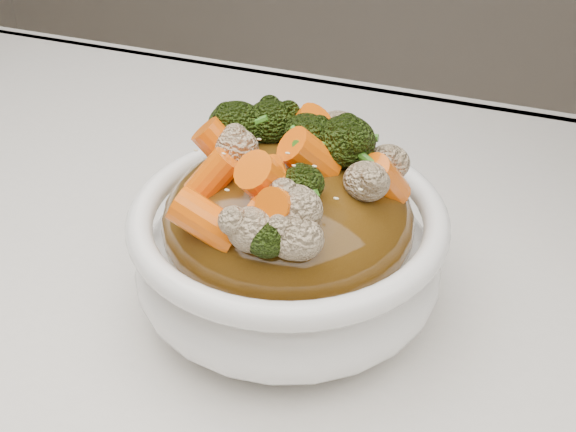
% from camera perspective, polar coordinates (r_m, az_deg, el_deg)
% --- Properties ---
extents(tablecloth, '(1.20, 0.80, 0.04)m').
position_cam_1_polar(tablecloth, '(0.45, -8.66, -11.01)').
color(tablecloth, silver).
rests_on(tablecloth, dining_table).
extents(bowl, '(0.21, 0.21, 0.08)m').
position_cam_1_polar(bowl, '(0.43, 0.00, -3.20)').
color(bowl, white).
rests_on(bowl, tablecloth).
extents(sauce_base, '(0.17, 0.17, 0.09)m').
position_cam_1_polar(sauce_base, '(0.41, 0.00, -0.31)').
color(sauce_base, '#4F310D').
rests_on(sauce_base, bowl).
extents(carrots, '(0.17, 0.17, 0.05)m').
position_cam_1_polar(carrots, '(0.38, 0.00, 6.54)').
color(carrots, '#FF6608').
rests_on(carrots, sauce_base).
extents(broccoli, '(0.17, 0.17, 0.04)m').
position_cam_1_polar(broccoli, '(0.38, 0.00, 6.42)').
color(broccoli, black).
rests_on(broccoli, sauce_base).
extents(cauliflower, '(0.17, 0.17, 0.03)m').
position_cam_1_polar(cauliflower, '(0.39, 0.00, 6.19)').
color(cauliflower, tan).
rests_on(cauliflower, sauce_base).
extents(scallions, '(0.12, 0.12, 0.02)m').
position_cam_1_polar(scallions, '(0.38, 0.00, 6.66)').
color(scallions, '#33711A').
rests_on(scallions, sauce_base).
extents(sesame_seeds, '(0.15, 0.15, 0.01)m').
position_cam_1_polar(sesame_seeds, '(0.38, 0.00, 6.66)').
color(sesame_seeds, beige).
rests_on(sesame_seeds, sauce_base).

